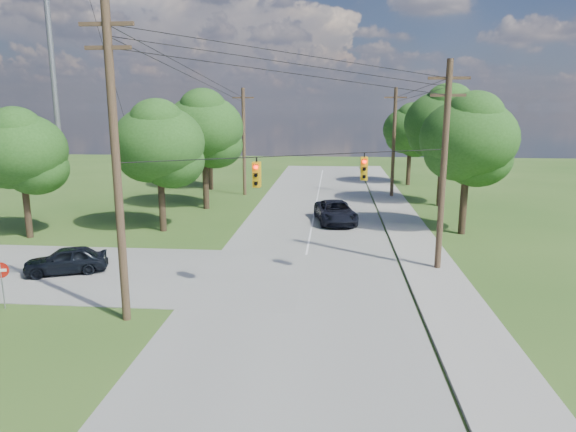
# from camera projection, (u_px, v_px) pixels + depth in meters

# --- Properties ---
(ground) EXTENTS (140.00, 140.00, 0.00)m
(ground) POSITION_uv_depth(u_px,v_px,m) (240.00, 328.00, 19.53)
(ground) COLOR #2B4D19
(ground) RESTS_ON ground
(main_road) EXTENTS (10.00, 100.00, 0.03)m
(main_road) POSITION_uv_depth(u_px,v_px,m) (301.00, 285.00, 24.23)
(main_road) COLOR gray
(main_road) RESTS_ON ground
(sidewalk_east) EXTENTS (2.60, 100.00, 0.12)m
(sidewalk_east) POSITION_uv_depth(u_px,v_px,m) (445.00, 288.00, 23.63)
(sidewalk_east) COLOR gray
(sidewalk_east) RESTS_ON ground
(pole_sw) EXTENTS (2.00, 0.32, 12.00)m
(pole_sw) POSITION_uv_depth(u_px,v_px,m) (116.00, 162.00, 19.03)
(pole_sw) COLOR brown
(pole_sw) RESTS_ON ground
(pole_ne) EXTENTS (2.00, 0.32, 10.50)m
(pole_ne) POSITION_uv_depth(u_px,v_px,m) (444.00, 164.00, 25.42)
(pole_ne) COLOR brown
(pole_ne) RESTS_ON ground
(pole_north_e) EXTENTS (2.00, 0.32, 10.00)m
(pole_north_e) POSITION_uv_depth(u_px,v_px,m) (394.00, 142.00, 46.92)
(pole_north_e) COLOR brown
(pole_north_e) RESTS_ON ground
(pole_north_w) EXTENTS (2.00, 0.32, 10.00)m
(pole_north_w) POSITION_uv_depth(u_px,v_px,m) (244.00, 141.00, 48.13)
(pole_north_w) COLOR brown
(pole_north_w) RESTS_ON ground
(power_lines) EXTENTS (13.93, 29.62, 4.93)m
(power_lines) POSITION_uv_depth(u_px,v_px,m) (300.00, 90.00, 28.75)
(power_lines) COLOR black
(power_lines) RESTS_ON ground
(traffic_signals) EXTENTS (4.91, 3.27, 1.05)m
(traffic_signals) POSITION_uv_depth(u_px,v_px,m) (313.00, 171.00, 22.48)
(traffic_signals) COLOR #DCA20C
(traffic_signals) RESTS_ON ground
(tree_w_near) EXTENTS (6.00, 6.00, 8.40)m
(tree_w_near) POSITION_uv_depth(u_px,v_px,m) (159.00, 143.00, 33.62)
(tree_w_near) COLOR #3C2A1E
(tree_w_near) RESTS_ON ground
(tree_w_mid) EXTENTS (6.40, 6.40, 9.22)m
(tree_w_mid) POSITION_uv_depth(u_px,v_px,m) (204.00, 128.00, 41.19)
(tree_w_mid) COLOR #3C2A1E
(tree_w_mid) RESTS_ON ground
(tree_w_far) EXTENTS (6.00, 6.00, 8.73)m
(tree_w_far) POSITION_uv_depth(u_px,v_px,m) (209.00, 128.00, 51.17)
(tree_w_far) COLOR #3C2A1E
(tree_w_far) RESTS_ON ground
(tree_e_near) EXTENTS (6.20, 6.20, 8.81)m
(tree_e_near) POSITION_uv_depth(u_px,v_px,m) (468.00, 139.00, 32.78)
(tree_e_near) COLOR #3C2A1E
(tree_e_near) RESTS_ON ground
(tree_e_mid) EXTENTS (6.60, 6.60, 9.64)m
(tree_e_mid) POSITION_uv_depth(u_px,v_px,m) (444.00, 124.00, 42.34)
(tree_e_mid) COLOR #3C2A1E
(tree_e_mid) RESTS_ON ground
(tree_e_far) EXTENTS (5.80, 5.80, 8.32)m
(tree_e_far) POSITION_uv_depth(u_px,v_px,m) (410.00, 130.00, 54.32)
(tree_e_far) COLOR #3C2A1E
(tree_e_far) RESTS_ON ground
(tree_cross_n) EXTENTS (5.60, 5.60, 7.91)m
(tree_cross_n) POSITION_uv_depth(u_px,v_px,m) (21.00, 150.00, 31.95)
(tree_cross_n) COLOR #3C2A1E
(tree_cross_n) RESTS_ON ground
(car_cross_dark) EXTENTS (4.28, 2.98, 1.35)m
(car_cross_dark) POSITION_uv_depth(u_px,v_px,m) (66.00, 260.00, 25.78)
(car_cross_dark) COLOR black
(car_cross_dark) RESTS_ON cross_road
(car_main_north) EXTENTS (3.45, 5.93, 1.55)m
(car_main_north) POSITION_uv_depth(u_px,v_px,m) (335.00, 212.00, 37.13)
(car_main_north) COLOR black
(car_main_north) RESTS_ON main_road
(do_not_enter_sign) EXTENTS (0.66, 0.19, 2.02)m
(do_not_enter_sign) POSITION_uv_depth(u_px,v_px,m) (1.00, 275.00, 21.08)
(do_not_enter_sign) COLOR gray
(do_not_enter_sign) RESTS_ON ground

